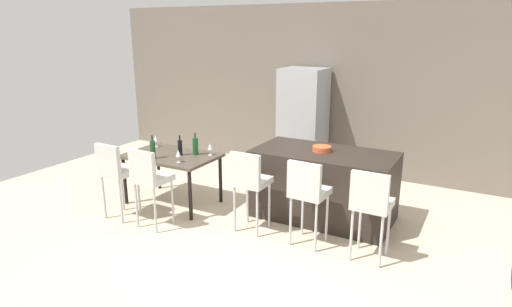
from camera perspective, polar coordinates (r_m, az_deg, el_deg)
ground_plane at (r=5.57m, az=4.18°, el=-10.21°), size 10.00×10.00×0.00m
back_wall at (r=7.61m, az=13.06°, el=8.01°), size 10.00×0.12×2.90m
kitchen_island at (r=5.85m, az=8.85°, el=-4.11°), size 1.83×0.95×0.92m
bar_chair_left at (r=5.29m, az=-0.86°, el=-3.39°), size 0.40×0.40×1.05m
bar_chair_middle at (r=4.98m, az=6.85°, el=-4.77°), size 0.42×0.42×1.05m
bar_chair_right at (r=4.78m, az=14.96°, el=-6.13°), size 0.41×0.41×1.05m
dining_table at (r=6.31m, az=-11.07°, el=-0.74°), size 1.30×0.85×0.74m
dining_chair_near at (r=5.95m, az=-18.08°, el=-1.96°), size 0.41×0.41×1.05m
dining_chair_far at (r=5.56m, az=-13.93°, el=-2.90°), size 0.41×0.41×1.05m
wine_bottle_right at (r=6.19m, az=-8.01°, el=0.98°), size 0.08×0.08×0.32m
wine_bottle_far at (r=6.20m, az=-10.00°, el=0.80°), size 0.06×0.06×0.29m
wine_bottle_inner at (r=6.11m, az=-13.48°, el=0.55°), size 0.07×0.07×0.33m
wine_glass_left at (r=6.14m, az=-6.08°, el=0.89°), size 0.07×0.07×0.17m
wine_glass_middle at (r=6.73m, az=-13.11°, el=1.91°), size 0.07×0.07×0.17m
wine_glass_near at (r=5.86m, az=-10.23°, el=-0.01°), size 0.07×0.07×0.17m
refrigerator at (r=7.54m, az=6.22°, el=4.17°), size 0.72×0.68×1.84m
fruit_bowl at (r=5.72m, az=8.69°, el=0.62°), size 0.25×0.25×0.07m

